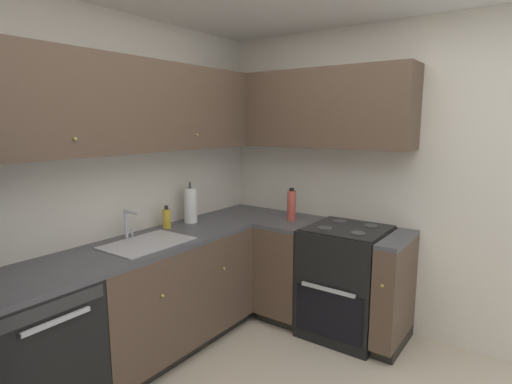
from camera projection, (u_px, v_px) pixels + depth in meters
wall_back at (84, 192)px, 2.83m from camera, size 3.55×0.05×2.51m
wall_right at (414, 183)px, 3.23m from camera, size 0.05×3.55×2.51m
dishwasher at (32, 356)px, 2.31m from camera, size 0.60×0.63×0.85m
lower_cabinets_back at (166, 295)px, 3.12m from camera, size 1.41×0.62×0.85m
countertop_back at (164, 239)px, 3.05m from camera, size 2.61×0.60×0.03m
lower_cabinets_right at (318, 277)px, 3.49m from camera, size 0.62×1.20×0.85m
countertop_right at (319, 227)px, 3.41m from camera, size 0.60×1.20×0.03m
oven_range at (346, 280)px, 3.35m from camera, size 0.68×0.62×1.04m
upper_cabinets_back at (128, 106)px, 2.83m from camera, size 2.29×0.34×0.64m
upper_cabinets_right at (309, 109)px, 3.47m from camera, size 0.32×1.75×0.64m
sink at (148, 249)px, 2.89m from camera, size 0.59×0.40×0.10m
faucet at (128, 222)px, 2.98m from camera, size 0.07×0.16×0.21m
soap_bottle at (167, 218)px, 3.29m from camera, size 0.06×0.06×0.18m
paper_towel_roll at (190, 205)px, 3.46m from camera, size 0.11×0.11×0.35m
oil_bottle at (291, 205)px, 3.54m from camera, size 0.07×0.07×0.28m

